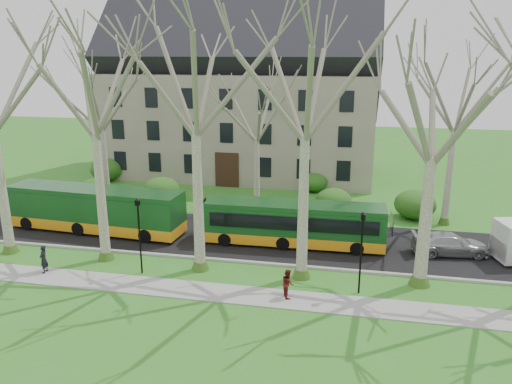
% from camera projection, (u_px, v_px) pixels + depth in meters
% --- Properties ---
extents(ground, '(120.00, 120.00, 0.00)m').
position_uv_depth(ground, '(250.00, 275.00, 27.93)').
color(ground, '#387621').
rests_on(ground, ground).
extents(sidewalk, '(70.00, 2.00, 0.06)m').
position_uv_depth(sidewalk, '(239.00, 295.00, 25.57)').
color(sidewalk, gray).
rests_on(sidewalk, ground).
extents(road, '(80.00, 8.00, 0.06)m').
position_uv_depth(road, '(267.00, 239.00, 33.11)').
color(road, black).
rests_on(road, ground).
extents(curb, '(80.00, 0.25, 0.14)m').
position_uv_depth(curb, '(255.00, 263.00, 29.33)').
color(curb, '#A5A39E').
rests_on(curb, ground).
extents(building, '(26.50, 12.20, 16.00)m').
position_uv_depth(building, '(241.00, 93.00, 49.51)').
color(building, gray).
rests_on(building, ground).
extents(tree_row_verge, '(49.00, 7.00, 14.00)m').
position_uv_depth(tree_row_verge, '(250.00, 151.00, 26.31)').
color(tree_row_verge, gray).
rests_on(tree_row_verge, ground).
extents(tree_row_far, '(33.00, 7.00, 12.00)m').
position_uv_depth(tree_row_far, '(263.00, 136.00, 36.92)').
color(tree_row_far, gray).
rests_on(tree_row_far, ground).
extents(lamp_row, '(36.22, 0.22, 4.30)m').
position_uv_depth(lamp_row, '(245.00, 238.00, 26.29)').
color(lamp_row, black).
rests_on(lamp_row, ground).
extents(hedges, '(30.60, 8.60, 2.00)m').
position_uv_depth(hedges, '(230.00, 188.00, 41.75)').
color(hedges, '#265217').
rests_on(hedges, ground).
extents(bus_lead, '(12.60, 3.46, 3.11)m').
position_uv_depth(bus_lead, '(95.00, 209.00, 34.25)').
color(bus_lead, '#13451A').
rests_on(bus_lead, road).
extents(bus_follow, '(11.40, 2.56, 2.84)m').
position_uv_depth(bus_follow, '(294.00, 223.00, 31.82)').
color(bus_follow, '#13451A').
rests_on(bus_follow, road).
extents(sedan, '(4.78, 2.48, 1.32)m').
position_uv_depth(sedan, '(450.00, 244.00, 30.43)').
color(sedan, '#A6A6AB').
rests_on(sedan, road).
extents(pedestrian_a, '(0.44, 0.62, 1.61)m').
position_uv_depth(pedestrian_a, '(44.00, 259.00, 27.87)').
color(pedestrian_a, black).
rests_on(pedestrian_a, sidewalk).
extents(pedestrian_b, '(0.79, 0.88, 1.49)m').
position_uv_depth(pedestrian_b, '(288.00, 283.00, 25.10)').
color(pedestrian_b, '#581614').
rests_on(pedestrian_b, sidewalk).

